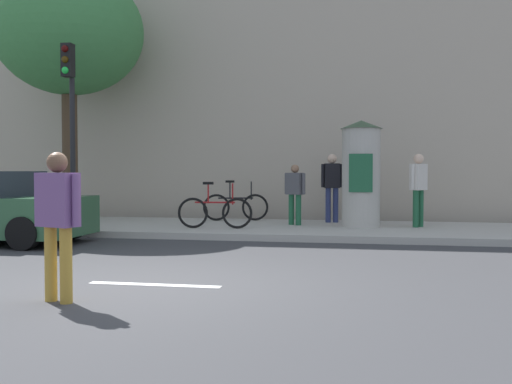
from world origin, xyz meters
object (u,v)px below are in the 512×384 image
at_px(bicycle_leaning, 215,212).
at_px(bicycle_upright, 236,206).
at_px(traffic_light, 70,105).
at_px(street_tree, 69,33).
at_px(pedestrian_in_red_top, 58,213).
at_px(pedestrian_tallest, 418,184).
at_px(pedestrian_with_bag, 332,182).
at_px(poster_column, 361,173).
at_px(pedestrian_near_pole, 295,189).

xyz_separation_m(bicycle_leaning, bicycle_upright, (0.00, 2.23, 0.00)).
xyz_separation_m(traffic_light, street_tree, (-1.22, 2.27, 2.20)).
bearing_deg(traffic_light, pedestrian_in_red_top, -63.20).
bearing_deg(pedestrian_tallest, bicycle_leaning, -165.22).
xyz_separation_m(pedestrian_with_bag, bicycle_upright, (-2.59, 0.05, -0.68)).
relative_size(traffic_light, bicycle_upright, 2.45).
relative_size(bicycle_leaning, bicycle_upright, 1.02).
bearing_deg(street_tree, pedestrian_with_bag, 6.46).
bearing_deg(bicycle_upright, traffic_light, -135.59).
bearing_deg(bicycle_leaning, traffic_light, -164.48).
height_order(street_tree, bicycle_upright, street_tree).
height_order(traffic_light, pedestrian_with_bag, traffic_light).
distance_m(poster_column, street_tree, 8.62).
relative_size(pedestrian_with_bag, bicycle_leaning, 1.01).
bearing_deg(bicycle_upright, bicycle_leaning, -90.01).
relative_size(pedestrian_tallest, pedestrian_with_bag, 0.98).
height_order(traffic_light, bicycle_upright, traffic_light).
bearing_deg(pedestrian_near_pole, pedestrian_with_bag, 47.20).
distance_m(pedestrian_tallest, bicycle_upright, 4.86).
relative_size(poster_column, bicycle_leaning, 1.45).
distance_m(traffic_light, street_tree, 3.39).
xyz_separation_m(street_tree, pedestrian_in_red_top, (4.46, -8.69, -4.18)).
height_order(pedestrian_tallest, bicycle_leaning, pedestrian_tallest).
height_order(pedestrian_with_bag, bicycle_upright, pedestrian_with_bag).
bearing_deg(bicycle_leaning, pedestrian_with_bag, 40.05).
height_order(bicycle_leaning, bicycle_upright, same).
relative_size(pedestrian_with_bag, bicycle_upright, 1.03).
relative_size(pedestrian_tallest, bicycle_leaning, 0.99).
height_order(traffic_light, pedestrian_near_pole, traffic_light).
bearing_deg(pedestrian_tallest, bicycle_upright, 168.16).
distance_m(street_tree, bicycle_upright, 6.46).
relative_size(poster_column, bicycle_upright, 1.48).
distance_m(traffic_light, pedestrian_in_red_top, 7.46).
relative_size(poster_column, pedestrian_with_bag, 1.43).
bearing_deg(pedestrian_tallest, pedestrian_in_red_top, -118.50).
xyz_separation_m(pedestrian_in_red_top, bicycle_upright, (-0.07, 9.54, -0.48)).
height_order(traffic_light, bicycle_leaning, traffic_light).
bearing_deg(bicycle_upright, pedestrian_tallest, -11.84).
xyz_separation_m(poster_column, pedestrian_tallest, (1.35, 0.17, -0.26)).
relative_size(traffic_light, bicycle_leaning, 2.39).
bearing_deg(traffic_light, pedestrian_tallest, 15.08).
height_order(poster_column, bicycle_leaning, poster_column).
xyz_separation_m(pedestrian_in_red_top, pedestrian_near_pole, (1.68, 8.57, 0.02)).
distance_m(street_tree, pedestrian_tallest, 9.95).
xyz_separation_m(pedestrian_tallest, pedestrian_with_bag, (-2.12, 0.93, 0.03)).
height_order(pedestrian_in_red_top, pedestrian_with_bag, pedestrian_with_bag).
relative_size(pedestrian_in_red_top, pedestrian_near_pole, 1.14).
distance_m(poster_column, pedestrian_with_bag, 1.37).
height_order(pedestrian_with_bag, bicycle_leaning, pedestrian_with_bag).
relative_size(pedestrian_in_red_top, bicycle_upright, 0.99).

